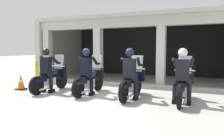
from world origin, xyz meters
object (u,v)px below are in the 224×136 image
(police_officer_far_left, at_px, (47,66))
(motorcycle_center_right, at_px, (133,82))
(traffic_cone_flank, at_px, (21,82))
(police_officer_center_right, at_px, (130,69))
(motorcycle_far_right, at_px, (183,85))
(motorcycle_far_left, at_px, (52,78))
(motorcycle_center_left, at_px, (91,79))
(police_officer_far_right, at_px, (182,71))
(bollard_kerbside, at_px, (36,71))
(police_officer_center_left, at_px, (86,67))

(police_officer_far_left, height_order, motorcycle_center_right, police_officer_far_left)
(traffic_cone_flank, bearing_deg, police_officer_center_right, 1.30)
(motorcycle_center_right, height_order, motorcycle_far_right, same)
(motorcycle_far_left, bearing_deg, police_officer_far_left, -95.81)
(motorcycle_center_left, relative_size, police_officer_far_right, 1.29)
(motorcycle_center_left, xyz_separation_m, motorcycle_center_right, (1.55, -0.03, 0.00))
(police_officer_far_left, relative_size, motorcycle_center_left, 0.78)
(police_officer_far_left, height_order, motorcycle_far_right, police_officer_far_left)
(motorcycle_center_right, height_order, police_officer_center_right, police_officer_center_right)
(motorcycle_far_right, relative_size, traffic_cone_flank, 3.46)
(police_officer_far_left, distance_m, traffic_cone_flank, 1.44)
(motorcycle_far_left, xyz_separation_m, motorcycle_center_right, (3.10, 0.13, 0.00))
(police_officer_center_right, distance_m, motorcycle_far_right, 1.64)
(police_officer_far_left, bearing_deg, motorcycle_far_left, 84.19)
(motorcycle_far_left, distance_m, motorcycle_far_right, 4.65)
(motorcycle_center_left, bearing_deg, police_officer_far_left, -161.49)
(police_officer_far_right, distance_m, traffic_cone_flank, 5.97)
(motorcycle_far_left, relative_size, motorcycle_center_left, 1.00)
(police_officer_far_right, bearing_deg, bollard_kerbside, 162.65)
(traffic_cone_flank, bearing_deg, motorcycle_center_left, 8.26)
(police_officer_center_left, relative_size, police_officer_far_right, 1.00)
(police_officer_center_left, xyz_separation_m, police_officer_center_right, (1.55, -0.03, 0.00))
(traffic_cone_flank, bearing_deg, police_officer_far_left, -1.42)
(motorcycle_center_right, relative_size, bollard_kerbside, 2.03)
(police_officer_far_left, relative_size, motorcycle_center_right, 0.78)
(motorcycle_far_right, bearing_deg, motorcycle_center_right, 178.44)
(police_officer_center_left, bearing_deg, motorcycle_far_right, 7.67)
(motorcycle_far_left, bearing_deg, bollard_kerbside, 137.64)
(motorcycle_center_right, xyz_separation_m, police_officer_far_right, (1.55, -0.26, 0.44))
(police_officer_far_right, height_order, bollard_kerbside, police_officer_far_right)
(motorcycle_far_left, relative_size, motorcycle_center_right, 1.00)
(police_officer_far_right, bearing_deg, motorcycle_far_right, 87.36)
(motorcycle_far_left, xyz_separation_m, motorcycle_far_right, (4.65, 0.15, 0.00))
(motorcycle_far_left, distance_m, bollard_kerbside, 2.89)
(motorcycle_far_right, distance_m, traffic_cone_flank, 5.95)
(police_officer_center_right, relative_size, bollard_kerbside, 1.58)
(police_officer_center_left, relative_size, motorcycle_far_right, 0.78)
(motorcycle_center_left, bearing_deg, motorcycle_far_right, 2.45)
(traffic_cone_flank, bearing_deg, motorcycle_center_right, 4.99)
(traffic_cone_flank, bearing_deg, police_officer_far_right, 1.18)
(motorcycle_far_left, xyz_separation_m, motorcycle_center_left, (1.55, 0.16, 0.00))
(motorcycle_far_left, bearing_deg, motorcycle_center_left, 0.33)
(motorcycle_center_right, distance_m, police_officer_far_right, 1.63)
(police_officer_far_left, relative_size, police_officer_center_right, 1.00)
(police_officer_center_left, distance_m, motorcycle_far_right, 3.14)
(police_officer_far_left, relative_size, police_officer_center_left, 1.00)
(police_officer_far_left, relative_size, police_officer_far_right, 1.00)
(motorcycle_center_left, bearing_deg, police_officer_center_right, -8.84)
(traffic_cone_flank, height_order, bollard_kerbside, bollard_kerbside)
(police_officer_center_left, xyz_separation_m, bollard_kerbside, (-3.86, 1.85, -0.44))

